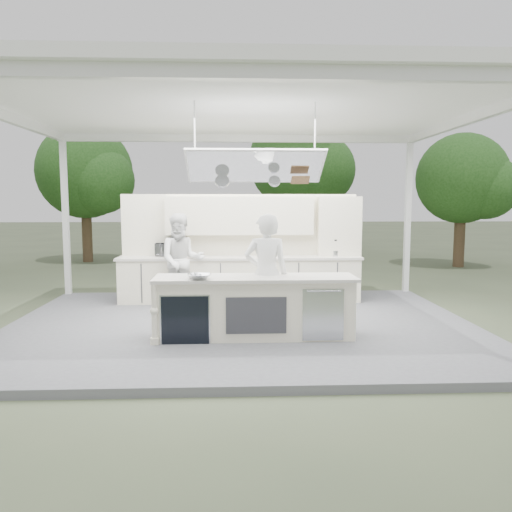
{
  "coord_description": "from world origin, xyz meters",
  "views": [
    {
      "loc": [
        -0.13,
        -8.49,
        2.23
      ],
      "look_at": [
        0.27,
        0.4,
        1.24
      ],
      "focal_mm": 35.0,
      "sensor_mm": 36.0,
      "label": 1
    }
  ],
  "objects_px": {
    "sous_chef": "(182,261)",
    "back_counter": "(240,279)",
    "head_chef": "(266,274)",
    "demo_island": "(254,307)"
  },
  "relations": [
    {
      "from": "sous_chef",
      "to": "head_chef",
      "type": "bearing_deg",
      "value": -62.39
    },
    {
      "from": "head_chef",
      "to": "back_counter",
      "type": "bearing_deg",
      "value": -81.79
    },
    {
      "from": "head_chef",
      "to": "sous_chef",
      "type": "bearing_deg",
      "value": -53.2
    },
    {
      "from": "demo_island",
      "to": "head_chef",
      "type": "xyz_separation_m",
      "value": [
        0.21,
        0.21,
        0.48
      ]
    },
    {
      "from": "back_counter",
      "to": "head_chef",
      "type": "bearing_deg",
      "value": -81.59
    },
    {
      "from": "demo_island",
      "to": "sous_chef",
      "type": "relative_size",
      "value": 1.66
    },
    {
      "from": "demo_island",
      "to": "sous_chef",
      "type": "xyz_separation_m",
      "value": [
        -1.34,
        2.26,
        0.46
      ]
    },
    {
      "from": "sous_chef",
      "to": "back_counter",
      "type": "bearing_deg",
      "value": 16.09
    },
    {
      "from": "sous_chef",
      "to": "demo_island",
      "type": "bearing_deg",
      "value": -68.77
    },
    {
      "from": "demo_island",
      "to": "head_chef",
      "type": "relative_size",
      "value": 1.62
    }
  ]
}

